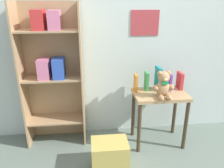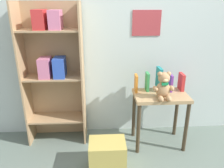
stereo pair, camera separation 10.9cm
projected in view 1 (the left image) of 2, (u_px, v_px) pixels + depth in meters
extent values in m
cube|color=silver|center=(132.00, 28.00, 2.40)|extent=(4.80, 0.06, 2.50)
cube|color=#A8383D|center=(145.00, 23.00, 2.36)|extent=(0.31, 0.01, 0.27)
cube|color=tan|center=(23.00, 79.00, 2.27)|extent=(0.02, 0.28, 1.53)
cube|color=tan|center=(82.00, 77.00, 2.33)|extent=(0.02, 0.28, 1.53)
cube|color=tan|center=(55.00, 74.00, 2.43)|extent=(0.64, 0.02, 1.53)
cube|color=tan|center=(57.00, 119.00, 2.47)|extent=(0.60, 0.26, 0.02)
cube|color=tan|center=(53.00, 78.00, 2.30)|extent=(0.60, 0.26, 0.02)
cube|color=tan|center=(48.00, 31.00, 2.13)|extent=(0.60, 0.26, 0.02)
cube|color=red|center=(39.00, 20.00, 2.07)|extent=(0.11, 0.20, 0.19)
cube|color=#D17093|center=(55.00, 20.00, 2.09)|extent=(0.11, 0.20, 0.18)
cube|color=#D17093|center=(44.00, 68.00, 2.24)|extent=(0.11, 0.20, 0.21)
cube|color=#2D51B7|center=(59.00, 68.00, 2.26)|extent=(0.11, 0.20, 0.21)
cube|color=tan|center=(160.00, 95.00, 2.34)|extent=(0.56, 0.37, 0.04)
cylinder|color=#3E3121|center=(139.00, 128.00, 2.27)|extent=(0.04, 0.04, 0.57)
cylinder|color=#3E3121|center=(186.00, 126.00, 2.32)|extent=(0.04, 0.04, 0.57)
cylinder|color=#3E3121|center=(133.00, 114.00, 2.56)|extent=(0.04, 0.04, 0.57)
cylinder|color=#3E3121|center=(175.00, 112.00, 2.61)|extent=(0.04, 0.04, 0.57)
ellipsoid|color=tan|center=(163.00, 89.00, 2.22)|extent=(0.14, 0.11, 0.17)
sphere|color=tan|center=(164.00, 77.00, 2.17)|extent=(0.12, 0.12, 0.12)
sphere|color=tan|center=(160.00, 73.00, 2.15)|extent=(0.05, 0.05, 0.05)
sphere|color=tan|center=(168.00, 73.00, 2.16)|extent=(0.05, 0.05, 0.05)
ellipsoid|color=#F4BB82|center=(165.00, 80.00, 2.13)|extent=(0.05, 0.04, 0.04)
ellipsoid|color=tan|center=(156.00, 88.00, 2.19)|extent=(0.05, 0.09, 0.05)
ellipsoid|color=tan|center=(171.00, 87.00, 2.21)|extent=(0.05, 0.09, 0.05)
ellipsoid|color=tan|center=(161.00, 98.00, 2.16)|extent=(0.05, 0.10, 0.05)
ellipsoid|color=tan|center=(169.00, 97.00, 2.17)|extent=(0.05, 0.10, 0.05)
cube|color=#198E4C|center=(165.00, 83.00, 2.15)|extent=(0.06, 0.02, 0.03)
cube|color=orange|center=(136.00, 83.00, 2.36)|extent=(0.03, 0.13, 0.19)
cube|color=#33934C|center=(146.00, 81.00, 2.39)|extent=(0.03, 0.11, 0.20)
cube|color=teal|center=(158.00, 78.00, 2.39)|extent=(0.04, 0.14, 0.26)
cube|color=purple|center=(169.00, 81.00, 2.41)|extent=(0.03, 0.14, 0.18)
cube|color=red|center=(180.00, 81.00, 2.43)|extent=(0.04, 0.14, 0.19)
cube|color=tan|center=(110.00, 155.00, 2.07)|extent=(0.34, 0.25, 0.30)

